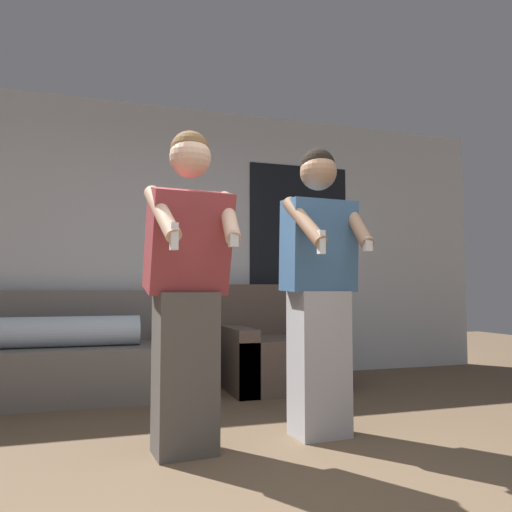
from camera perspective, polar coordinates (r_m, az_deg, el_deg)
name	(u,v)px	position (r m, az deg, el deg)	size (l,w,h in m)	color
wall_back	(175,241)	(4.99, -9.22, 1.69)	(6.92, 0.07, 2.70)	silver
couch	(69,359)	(4.46, -20.59, -10.95)	(2.00, 0.94, 0.87)	slate
armchair	(274,353)	(4.63, 2.10, -10.97)	(0.95, 0.92, 0.92)	brown
person_left	(188,287)	(2.71, -7.83, -3.54)	(0.49, 0.54, 1.73)	#56514C
person_right	(319,286)	(3.05, 7.23, -3.46)	(0.49, 0.48, 1.74)	#B2B2B7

